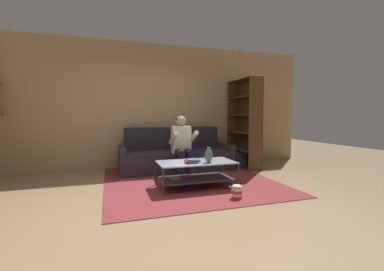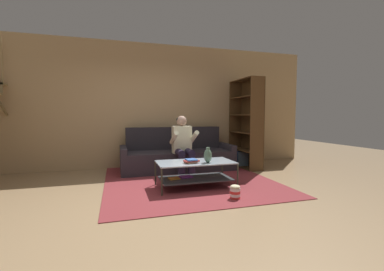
% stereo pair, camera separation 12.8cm
% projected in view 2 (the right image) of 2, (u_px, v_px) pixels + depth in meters
% --- Properties ---
extents(ground, '(16.80, 16.80, 0.00)m').
position_uv_depth(ground, '(164.00, 197.00, 3.84)').
color(ground, '#9C7E5A').
extents(back_partition, '(8.40, 0.12, 2.90)m').
position_uv_depth(back_partition, '(145.00, 106.00, 6.08)').
color(back_partition, tan).
rests_on(back_partition, ground).
extents(couch, '(2.46, 0.90, 0.95)m').
position_uv_depth(couch, '(177.00, 156.00, 5.74)').
color(couch, '#2B262D').
rests_on(couch, ground).
extents(person_seated_center, '(0.50, 0.58, 1.21)m').
position_uv_depth(person_seated_center, '(183.00, 143.00, 5.20)').
color(person_seated_center, '#241D31').
rests_on(person_seated_center, ground).
extents(coffee_table, '(1.28, 0.67, 0.44)m').
position_uv_depth(coffee_table, '(195.00, 170.00, 4.31)').
color(coffee_table, '#ABBBC8').
rests_on(coffee_table, ground).
extents(area_rug, '(3.00, 3.42, 0.01)m').
position_uv_depth(area_rug, '(187.00, 179.00, 4.93)').
color(area_rug, maroon).
rests_on(area_rug, ground).
extents(vase, '(0.13, 0.13, 0.25)m').
position_uv_depth(vase, '(208.00, 155.00, 4.20)').
color(vase, '#4E6D57').
rests_on(vase, coffee_table).
extents(book_stack, '(0.26, 0.19, 0.07)m').
position_uv_depth(book_stack, '(191.00, 161.00, 4.17)').
color(book_stack, '#9E6C52').
rests_on(book_stack, coffee_table).
extents(bookshelf, '(0.36, 1.05, 2.05)m').
position_uv_depth(bookshelf, '(246.00, 131.00, 6.07)').
color(bookshelf, '#4E331A').
rests_on(bookshelf, ground).
extents(popcorn_tub, '(0.15, 0.15, 0.21)m').
position_uv_depth(popcorn_tub, '(235.00, 192.00, 3.72)').
color(popcorn_tub, red).
rests_on(popcorn_tub, ground).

